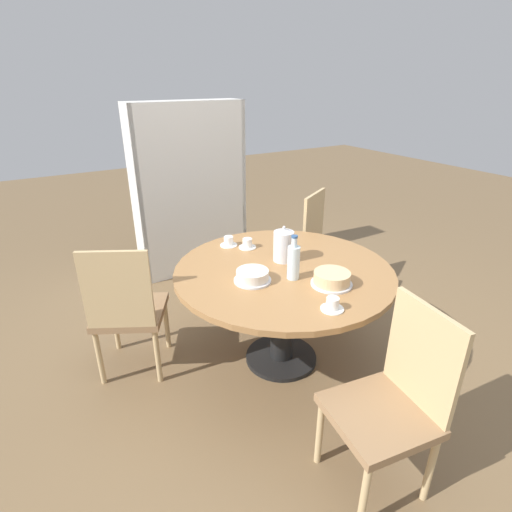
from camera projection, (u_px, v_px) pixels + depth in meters
The scene contains 13 objects.
ground_plane at pixel (281, 359), 2.79m from camera, with size 14.00×14.00×0.00m, color brown.
dining_table at pixel (283, 286), 2.55m from camera, with size 1.37×1.37×0.70m.
chair_a at pixel (393, 400), 1.79m from camera, with size 0.48×0.48×0.93m.
chair_b at pixel (326, 246), 3.40m from camera, with size 0.57×0.57×0.93m.
chair_c at pixel (127, 309), 2.49m from camera, with size 0.57×0.57×0.93m.
bookshelf at pixel (191, 194), 3.81m from camera, with size 1.07×0.28×1.61m.
coffee_pot at pixel (284, 245), 2.57m from camera, with size 0.13×0.13×0.24m.
water_bottle at pixel (294, 261), 2.33m from camera, with size 0.07×0.07×0.27m.
cake_main at pixel (332, 279), 2.29m from camera, with size 0.24×0.24×0.08m.
cake_second at pixel (252, 276), 2.33m from camera, with size 0.22×0.22×0.07m.
cup_a at pixel (247, 244), 2.79m from camera, with size 0.12×0.12×0.07m.
cup_b at pixel (229, 242), 2.83m from camera, with size 0.12×0.12×0.07m.
cup_c at pixel (332, 305), 2.05m from camera, with size 0.12×0.12×0.07m.
Camera 1 is at (-1.31, -1.84, 1.80)m, focal length 28.00 mm.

